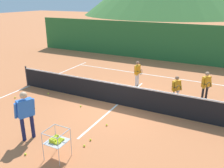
# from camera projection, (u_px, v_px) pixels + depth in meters

# --- Properties ---
(ground_plane) EXTENTS (120.00, 120.00, 0.00)m
(ground_plane) POSITION_uv_depth(u_px,v_px,m) (118.00, 104.00, 10.40)
(ground_plane) COLOR #C67042
(line_baseline_far) EXTENTS (10.34, 0.08, 0.01)m
(line_baseline_far) POSITION_uv_depth(u_px,v_px,m) (152.00, 75.00, 14.34)
(line_baseline_far) COLOR white
(line_baseline_far) RESTS_ON ground
(line_sideline_west) EXTENTS (0.08, 10.81, 0.01)m
(line_sideline_west) POSITION_uv_depth(u_px,v_px,m) (30.00, 86.00, 12.61)
(line_sideline_west) COLOR white
(line_sideline_west) RESTS_ON ground
(line_service_center) EXTENTS (0.08, 6.08, 0.01)m
(line_service_center) POSITION_uv_depth(u_px,v_px,m) (118.00, 104.00, 10.40)
(line_service_center) COLOR white
(line_service_center) RESTS_ON ground
(tennis_net) EXTENTS (10.72, 0.08, 1.05)m
(tennis_net) POSITION_uv_depth(u_px,v_px,m) (118.00, 94.00, 10.23)
(tennis_net) COLOR #333338
(tennis_net) RESTS_ON ground
(instructor) EXTENTS (0.49, 0.83, 1.66)m
(instructor) POSITION_uv_depth(u_px,v_px,m) (26.00, 111.00, 7.56)
(instructor) COLOR #191E4C
(instructor) RESTS_ON ground
(student_0) EXTENTS (0.41, 0.64, 1.32)m
(student_0) POSITION_uv_depth(u_px,v_px,m) (138.00, 71.00, 12.36)
(student_0) COLOR silver
(student_0) RESTS_ON ground
(student_1) EXTENTS (0.41, 0.70, 1.26)m
(student_1) POSITION_uv_depth(u_px,v_px,m) (176.00, 87.00, 10.25)
(student_1) COLOR silver
(student_1) RESTS_ON ground
(student_2) EXTENTS (0.45, 0.73, 1.36)m
(student_2) POSITION_uv_depth(u_px,v_px,m) (206.00, 84.00, 10.50)
(student_2) COLOR black
(student_2) RESTS_ON ground
(ball_cart) EXTENTS (0.58, 0.58, 0.90)m
(ball_cart) POSITION_uv_depth(u_px,v_px,m) (56.00, 140.00, 6.75)
(ball_cart) COLOR #B7B7BC
(ball_cart) RESTS_ON ground
(tennis_ball_0) EXTENTS (0.07, 0.07, 0.07)m
(tennis_ball_0) POSITION_uv_depth(u_px,v_px,m) (48.00, 94.00, 11.50)
(tennis_ball_0) COLOR yellow
(tennis_ball_0) RESTS_ON ground
(tennis_ball_1) EXTENTS (0.07, 0.07, 0.07)m
(tennis_ball_1) POSITION_uv_depth(u_px,v_px,m) (84.00, 146.00, 7.45)
(tennis_ball_1) COLOR yellow
(tennis_ball_1) RESTS_ON ground
(tennis_ball_2) EXTENTS (0.07, 0.07, 0.07)m
(tennis_ball_2) POSITION_uv_depth(u_px,v_px,m) (81.00, 106.00, 10.16)
(tennis_ball_2) COLOR yellow
(tennis_ball_2) RESTS_ON ground
(tennis_ball_3) EXTENTS (0.07, 0.07, 0.07)m
(tennis_ball_3) POSITION_uv_depth(u_px,v_px,m) (25.00, 154.00, 7.05)
(tennis_ball_3) COLOR yellow
(tennis_ball_3) RESTS_ON ground
(tennis_ball_4) EXTENTS (0.07, 0.07, 0.07)m
(tennis_ball_4) POSITION_uv_depth(u_px,v_px,m) (22.00, 99.00, 10.86)
(tennis_ball_4) COLOR yellow
(tennis_ball_4) RESTS_ON ground
(tennis_ball_5) EXTENTS (0.07, 0.07, 0.07)m
(tennis_ball_5) POSITION_uv_depth(u_px,v_px,m) (90.00, 140.00, 7.76)
(tennis_ball_5) COLOR yellow
(tennis_ball_5) RESTS_ON ground
(tennis_ball_6) EXTENTS (0.07, 0.07, 0.07)m
(tennis_ball_6) POSITION_uv_depth(u_px,v_px,m) (15.00, 98.00, 11.04)
(tennis_ball_6) COLOR yellow
(tennis_ball_6) RESTS_ON ground
(tennis_ball_7) EXTENTS (0.07, 0.07, 0.07)m
(tennis_ball_7) POSITION_uv_depth(u_px,v_px,m) (107.00, 125.00, 8.66)
(tennis_ball_7) COLOR yellow
(tennis_ball_7) RESTS_ON ground
(windscreen_fence) EXTENTS (22.74, 0.08, 2.72)m
(windscreen_fence) POSITION_uv_depth(u_px,v_px,m) (169.00, 43.00, 17.00)
(windscreen_fence) COLOR #286B33
(windscreen_fence) RESTS_ON ground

